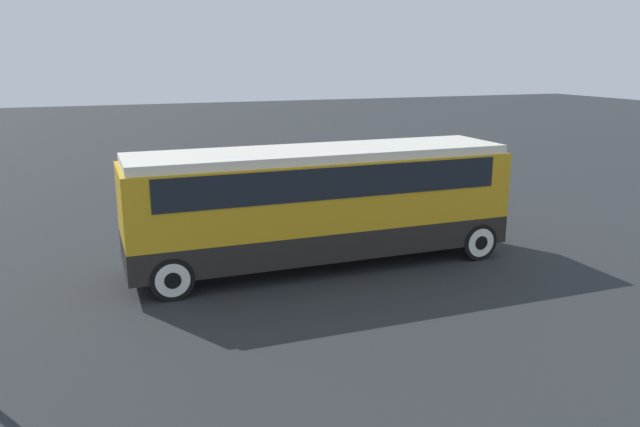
% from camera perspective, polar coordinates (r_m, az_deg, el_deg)
% --- Properties ---
extents(ground_plane, '(120.00, 120.00, 0.00)m').
position_cam_1_polar(ground_plane, '(16.72, 0.00, -4.65)').
color(ground_plane, '#26282B').
extents(tour_bus, '(10.01, 2.58, 3.11)m').
position_cam_1_polar(tour_bus, '(16.25, 0.32, 1.63)').
color(tour_bus, black).
rests_on(tour_bus, ground_plane).
extents(parked_car_near, '(4.51, 1.80, 1.41)m').
position_cam_1_polar(parked_car_near, '(21.65, 2.10, 1.64)').
color(parked_car_near, '#BCBCC1').
rests_on(parked_car_near, ground_plane).
extents(parked_car_mid, '(4.03, 1.85, 1.46)m').
position_cam_1_polar(parked_car_mid, '(25.04, 5.06, 3.39)').
color(parked_car_mid, navy).
rests_on(parked_car_mid, ground_plane).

